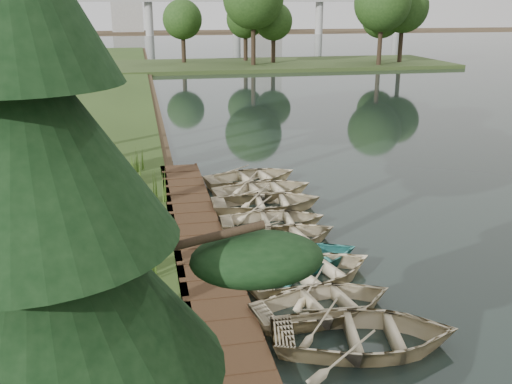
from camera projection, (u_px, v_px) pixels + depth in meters
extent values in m
plane|color=#3D2F1D|center=(249.00, 239.00, 17.81)|extent=(300.00, 300.00, 0.00)
cube|color=#3B2716|center=(198.00, 238.00, 17.46)|extent=(1.60, 16.00, 0.30)
cube|color=#31431D|center=(236.00, 65.00, 65.77)|extent=(50.00, 14.00, 0.45)
cylinder|color=black|center=(19.00, 45.00, 60.53)|extent=(0.50, 0.50, 4.80)
sphere|color=#244216|center=(15.00, 9.00, 59.40)|extent=(5.60, 5.60, 5.60)
cylinder|color=black|center=(84.00, 44.00, 61.80)|extent=(0.50, 0.50, 4.80)
sphere|color=#244216|center=(81.00, 9.00, 60.66)|extent=(5.60, 5.60, 5.60)
cylinder|color=black|center=(146.00, 43.00, 63.06)|extent=(0.50, 0.50, 4.80)
sphere|color=#244216|center=(144.00, 9.00, 61.93)|extent=(5.60, 5.60, 5.60)
cylinder|color=black|center=(206.00, 42.00, 64.32)|extent=(0.50, 0.50, 4.80)
sphere|color=#244216|center=(206.00, 9.00, 63.19)|extent=(5.60, 5.60, 5.60)
cylinder|color=black|center=(264.00, 42.00, 65.58)|extent=(0.50, 0.50, 4.80)
sphere|color=#244216|center=(264.00, 9.00, 64.45)|extent=(5.60, 5.60, 5.60)
cylinder|color=black|center=(319.00, 41.00, 66.84)|extent=(0.50, 0.50, 4.80)
sphere|color=#244216|center=(321.00, 9.00, 65.71)|extent=(5.60, 5.60, 5.60)
cylinder|color=black|center=(373.00, 40.00, 68.10)|extent=(0.50, 0.50, 4.80)
sphere|color=#244216|center=(375.00, 9.00, 66.97)|extent=(5.60, 5.60, 5.60)
cylinder|color=#A5A5A0|center=(56.00, 18.00, 124.42)|extent=(1.80, 1.80, 8.00)
cylinder|color=#A5A5A0|center=(149.00, 18.00, 128.20)|extent=(1.80, 1.80, 8.00)
cylinder|color=#A5A5A0|center=(237.00, 17.00, 131.98)|extent=(1.80, 1.80, 8.00)
cylinder|color=#A5A5A0|center=(319.00, 17.00, 135.76)|extent=(1.80, 1.80, 8.00)
cylinder|color=#A5A5A0|center=(397.00, 17.00, 139.54)|extent=(1.80, 1.80, 8.00)
cube|color=#A5A5A0|center=(127.00, 8.00, 149.88)|extent=(8.00, 8.00, 12.00)
imported|color=beige|center=(365.00, 331.00, 11.96)|extent=(4.40, 3.49, 0.82)
imported|color=beige|center=(325.00, 301.00, 13.25)|extent=(3.87, 3.06, 0.72)
imported|color=beige|center=(312.00, 269.00, 14.82)|extent=(4.22, 3.48, 0.76)
imported|color=teal|center=(305.00, 255.00, 15.74)|extent=(3.59, 2.83, 0.67)
imported|color=beige|center=(283.00, 235.00, 17.06)|extent=(3.89, 3.10, 0.72)
imported|color=beige|center=(273.00, 218.00, 18.38)|extent=(3.52, 2.58, 0.71)
imported|color=beige|center=(267.00, 200.00, 19.97)|extent=(3.98, 2.92, 0.80)
imported|color=beige|center=(263.00, 188.00, 21.32)|extent=(4.12, 3.18, 0.79)
imported|color=beige|center=(251.00, 175.00, 22.88)|extent=(4.28, 3.43, 0.79)
imported|color=beige|center=(75.00, 173.00, 22.29)|extent=(4.03, 3.09, 0.77)
cylinder|color=black|center=(12.00, 119.00, 11.54)|extent=(0.42, 0.42, 8.92)
cone|color=black|center=(42.00, 267.00, 5.97)|extent=(3.80, 3.80, 2.60)
cone|color=black|center=(25.00, 134.00, 5.52)|extent=(2.90, 2.90, 2.25)
cone|color=#3F661E|center=(149.00, 258.00, 14.44)|extent=(0.60, 0.60, 1.13)
cone|color=#3F661E|center=(159.00, 187.00, 20.06)|extent=(0.60, 0.60, 1.12)
cone|color=#3F661E|center=(137.00, 165.00, 23.05)|extent=(0.60, 0.60, 0.95)
cone|color=#3F661E|center=(138.00, 160.00, 23.85)|extent=(0.60, 0.60, 0.94)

